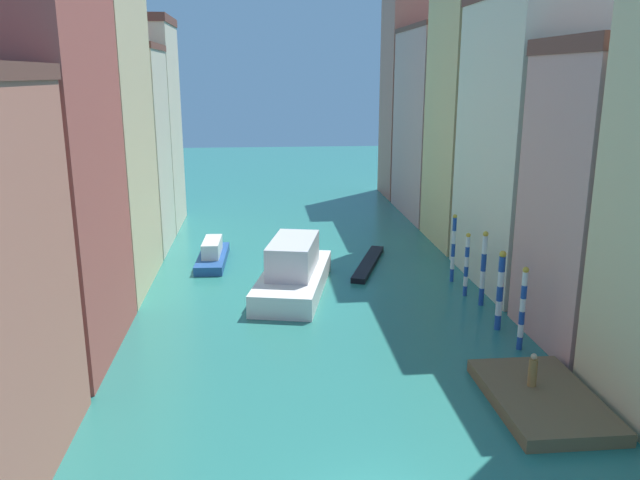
{
  "coord_description": "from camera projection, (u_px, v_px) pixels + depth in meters",
  "views": [
    {
      "loc": [
        -3.18,
        -16.19,
        13.0
      ],
      "look_at": [
        0.93,
        27.42,
        1.5
      ],
      "focal_mm": 35.5,
      "sensor_mm": 36.0,
      "label": 1
    }
  ],
  "objects": [
    {
      "name": "building_left_4",
      "position": [
        136.0,
        125.0,
        53.99
      ],
      "size": [
        6.93,
        7.75,
        17.63
      ],
      "color": "beige",
      "rests_on": "ground"
    },
    {
      "name": "mooring_pole_1",
      "position": [
        500.0,
        290.0,
        32.72
      ],
      "size": [
        0.36,
        0.36,
        4.29
      ],
      "color": "#1E479E",
      "rests_on": "ground"
    },
    {
      "name": "building_left_1",
      "position": [
        25.0,
        163.0,
        28.32
      ],
      "size": [
        6.93,
        9.82,
        18.32
      ],
      "color": "#B25147",
      "rests_on": "ground"
    },
    {
      "name": "person_on_dock",
      "position": [
        533.0,
        371.0,
        25.96
      ],
      "size": [
        0.36,
        0.36,
        1.42
      ],
      "color": "olive",
      "rests_on": "waterfront_dock"
    },
    {
      "name": "mooring_pole_0",
      "position": [
        523.0,
        308.0,
        30.32
      ],
      "size": [
        0.3,
        0.3,
        4.21
      ],
      "color": "#1E479E",
      "rests_on": "ground"
    },
    {
      "name": "building_right_1",
      "position": [
        616.0,
        197.0,
        30.16
      ],
      "size": [
        6.93,
        7.28,
        14.66
      ],
      "color": "tan",
      "rests_on": "ground"
    },
    {
      "name": "mooring_pole_2",
      "position": [
        483.0,
        268.0,
        36.21
      ],
      "size": [
        0.32,
        0.32,
        4.43
      ],
      "color": "#1E479E",
      "rests_on": "ground"
    },
    {
      "name": "waterfront_dock",
      "position": [
        542.0,
        399.0,
        25.59
      ],
      "size": [
        4.09,
        6.57,
        0.54
      ],
      "color": "brown",
      "rests_on": "ground"
    },
    {
      "name": "building_right_3",
      "position": [
        483.0,
        98.0,
        47.83
      ],
      "size": [
        6.93,
        8.38,
        22.49
      ],
      "color": "#DBB77A",
      "rests_on": "ground"
    },
    {
      "name": "building_left_3",
      "position": [
        118.0,
        150.0,
        46.92
      ],
      "size": [
        6.93,
        7.14,
        15.14
      ],
      "color": "beige",
      "rests_on": "ground"
    },
    {
      "name": "building_right_2",
      "position": [
        536.0,
        141.0,
        38.83
      ],
      "size": [
        6.93,
        10.79,
        18.05
      ],
      "color": "beige",
      "rests_on": "ground"
    },
    {
      "name": "gondola_black",
      "position": [
        368.0,
        263.0,
        44.24
      ],
      "size": [
        3.6,
        8.04,
        0.36
      ],
      "color": "black",
      "rests_on": "ground"
    },
    {
      "name": "building_left_2",
      "position": [
        81.0,
        110.0,
        37.47
      ],
      "size": [
        6.93,
        10.05,
        21.85
      ],
      "color": "beige",
      "rests_on": "ground"
    },
    {
      "name": "mooring_pole_3",
      "position": [
        467.0,
        264.0,
        37.84
      ],
      "size": [
        0.28,
        0.28,
        3.92
      ],
      "color": "#1E479E",
      "rests_on": "ground"
    },
    {
      "name": "ground_plane",
      "position": [
        310.0,
        273.0,
        42.77
      ],
      "size": [
        154.0,
        154.0,
        0.0
      ],
      "primitive_type": "plane",
      "color": "#28756B"
    },
    {
      "name": "building_right_4",
      "position": [
        442.0,
        123.0,
        58.58
      ],
      "size": [
        6.93,
        12.14,
        17.24
      ],
      "color": "tan",
      "rests_on": "ground"
    },
    {
      "name": "building_right_5",
      "position": [
        417.0,
        92.0,
        67.68
      ],
      "size": [
        6.93,
        7.31,
        22.31
      ],
      "color": "#C6705B",
      "rests_on": "ground"
    },
    {
      "name": "vaporetto_white",
      "position": [
        293.0,
        272.0,
        38.84
      ],
      "size": [
        5.64,
        10.39,
        3.29
      ],
      "color": "white",
      "rests_on": "ground"
    },
    {
      "name": "mooring_pole_4",
      "position": [
        453.0,
        248.0,
        40.41
      ],
      "size": [
        0.27,
        0.27,
        4.46
      ],
      "color": "#1E479E",
      "rests_on": "ground"
    },
    {
      "name": "motorboat_0",
      "position": [
        212.0,
        254.0,
        44.92
      ],
      "size": [
        2.09,
        6.61,
        1.67
      ],
      "color": "#234C93",
      "rests_on": "ground"
    }
  ]
}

